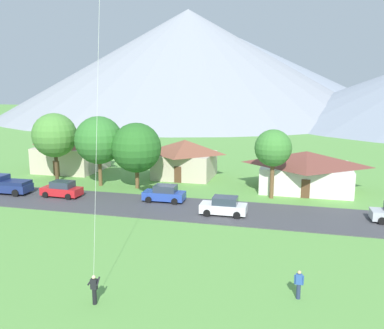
{
  "coord_description": "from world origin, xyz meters",
  "views": [
    {
      "loc": [
        6.88,
        -10.68,
        11.81
      ],
      "look_at": [
        0.74,
        12.99,
        7.09
      ],
      "focal_mm": 39.23,
      "sensor_mm": 36.0,
      "label": 1
    }
  ],
  "objects_px": {
    "tree_near_left": "(55,135)",
    "parked_car_white_mid_east": "(224,206)",
    "house_right_center": "(306,170)",
    "house_leftmost": "(71,151)",
    "house_left_center": "(185,158)",
    "pickup_truck_navy_east_side": "(6,184)",
    "watcher_person": "(299,284)",
    "tree_center": "(99,140)",
    "parked_car_blue_west_end": "(164,194)",
    "parked_car_red_mid_west": "(62,189)",
    "tree_right_of_center": "(136,148)",
    "tree_left_of_center": "(273,148)"
  },
  "relations": [
    {
      "from": "house_right_center",
      "to": "tree_center",
      "type": "xyz_separation_m",
      "value": [
        -23.33,
        -4.38,
        3.13
      ]
    },
    {
      "from": "house_left_center",
      "to": "tree_center",
      "type": "relative_size",
      "value": 0.94
    },
    {
      "from": "watcher_person",
      "to": "tree_center",
      "type": "bearing_deg",
      "value": 136.79
    },
    {
      "from": "tree_near_left",
      "to": "house_leftmost",
      "type": "bearing_deg",
      "value": 106.42
    },
    {
      "from": "tree_near_left",
      "to": "tree_center",
      "type": "height_order",
      "value": "tree_near_left"
    },
    {
      "from": "parked_car_blue_west_end",
      "to": "watcher_person",
      "type": "xyz_separation_m",
      "value": [
        13.34,
        -16.69,
        0.01
      ]
    },
    {
      "from": "parked_car_white_mid_east",
      "to": "pickup_truck_navy_east_side",
      "type": "relative_size",
      "value": 0.8
    },
    {
      "from": "tree_left_of_center",
      "to": "pickup_truck_navy_east_side",
      "type": "relative_size",
      "value": 1.38
    },
    {
      "from": "tree_center",
      "to": "parked_car_red_mid_west",
      "type": "bearing_deg",
      "value": -104.99
    },
    {
      "from": "house_right_center",
      "to": "watcher_person",
      "type": "height_order",
      "value": "house_right_center"
    },
    {
      "from": "tree_left_of_center",
      "to": "tree_right_of_center",
      "type": "distance_m",
      "value": 15.27
    },
    {
      "from": "tree_near_left",
      "to": "parked_car_white_mid_east",
      "type": "bearing_deg",
      "value": -19.55
    },
    {
      "from": "house_left_center",
      "to": "pickup_truck_navy_east_side",
      "type": "bearing_deg",
      "value": -141.77
    },
    {
      "from": "tree_right_of_center",
      "to": "pickup_truck_navy_east_side",
      "type": "xyz_separation_m",
      "value": [
        -12.85,
        -6.01,
        -3.64
      ]
    },
    {
      "from": "parked_car_blue_west_end",
      "to": "parked_car_red_mid_west",
      "type": "relative_size",
      "value": 1.0
    },
    {
      "from": "house_leftmost",
      "to": "tree_center",
      "type": "height_order",
      "value": "tree_center"
    },
    {
      "from": "house_leftmost",
      "to": "parked_car_blue_west_end",
      "type": "distance_m",
      "value": 21.25
    },
    {
      "from": "house_leftmost",
      "to": "parked_car_white_mid_east",
      "type": "height_order",
      "value": "house_leftmost"
    },
    {
      "from": "tree_left_of_center",
      "to": "tree_center",
      "type": "xyz_separation_m",
      "value": [
        -19.9,
        0.53,
        0.11
      ]
    },
    {
      "from": "parked_car_white_mid_east",
      "to": "house_right_center",
      "type": "bearing_deg",
      "value": 58.98
    },
    {
      "from": "tree_center",
      "to": "pickup_truck_navy_east_side",
      "type": "bearing_deg",
      "value": -143.53
    },
    {
      "from": "house_left_center",
      "to": "house_right_center",
      "type": "relative_size",
      "value": 0.73
    },
    {
      "from": "tree_center",
      "to": "parked_car_red_mid_west",
      "type": "xyz_separation_m",
      "value": [
        -1.55,
        -5.78,
        -4.53
      ]
    },
    {
      "from": "house_right_center",
      "to": "parked_car_white_mid_east",
      "type": "height_order",
      "value": "house_right_center"
    },
    {
      "from": "pickup_truck_navy_east_side",
      "to": "tree_left_of_center",
      "type": "bearing_deg",
      "value": 11.13
    },
    {
      "from": "tree_left_of_center",
      "to": "parked_car_blue_west_end",
      "type": "xyz_separation_m",
      "value": [
        -10.41,
        -4.24,
        -4.42
      ]
    },
    {
      "from": "tree_center",
      "to": "parked_car_white_mid_east",
      "type": "distance_m",
      "value": 18.4
    },
    {
      "from": "watcher_person",
      "to": "parked_car_blue_west_end",
      "type": "bearing_deg",
      "value": 128.65
    },
    {
      "from": "watcher_person",
      "to": "house_leftmost",
      "type": "bearing_deg",
      "value": 137.01
    },
    {
      "from": "house_leftmost",
      "to": "tree_near_left",
      "type": "relative_size",
      "value": 1.03
    },
    {
      "from": "tree_center",
      "to": "tree_right_of_center",
      "type": "xyz_separation_m",
      "value": [
        4.65,
        -0.05,
        -0.69
      ]
    },
    {
      "from": "house_left_center",
      "to": "pickup_truck_navy_east_side",
      "type": "xyz_separation_m",
      "value": [
        -16.59,
        -13.07,
        -1.44
      ]
    },
    {
      "from": "house_right_center",
      "to": "parked_car_red_mid_west",
      "type": "relative_size",
      "value": 2.47
    },
    {
      "from": "house_leftmost",
      "to": "tree_near_left",
      "type": "bearing_deg",
      "value": -73.58
    },
    {
      "from": "tree_center",
      "to": "tree_left_of_center",
      "type": "bearing_deg",
      "value": -1.53
    },
    {
      "from": "house_right_center",
      "to": "tree_right_of_center",
      "type": "relative_size",
      "value": 1.39
    },
    {
      "from": "house_leftmost",
      "to": "house_right_center",
      "type": "relative_size",
      "value": 0.82
    },
    {
      "from": "parked_car_red_mid_west",
      "to": "watcher_person",
      "type": "bearing_deg",
      "value": -32.74
    },
    {
      "from": "tree_near_left",
      "to": "tree_left_of_center",
      "type": "relative_size",
      "value": 1.16
    },
    {
      "from": "tree_right_of_center",
      "to": "watcher_person",
      "type": "bearing_deg",
      "value": -49.65
    },
    {
      "from": "tree_right_of_center",
      "to": "parked_car_blue_west_end",
      "type": "relative_size",
      "value": 1.78
    },
    {
      "from": "house_leftmost",
      "to": "parked_car_red_mid_west",
      "type": "height_order",
      "value": "house_leftmost"
    },
    {
      "from": "tree_near_left",
      "to": "house_left_center",
      "type": "bearing_deg",
      "value": 25.58
    },
    {
      "from": "house_leftmost",
      "to": "house_left_center",
      "type": "bearing_deg",
      "value": -0.76
    },
    {
      "from": "house_leftmost",
      "to": "parked_car_red_mid_west",
      "type": "xyz_separation_m",
      "value": [
        6.4,
        -13.01,
        -1.87
      ]
    },
    {
      "from": "house_right_center",
      "to": "tree_left_of_center",
      "type": "bearing_deg",
      "value": -124.97
    },
    {
      "from": "parked_car_white_mid_east",
      "to": "watcher_person",
      "type": "relative_size",
      "value": 2.53
    },
    {
      "from": "parked_car_white_mid_east",
      "to": "house_left_center",
      "type": "bearing_deg",
      "value": 117.8
    },
    {
      "from": "house_left_center",
      "to": "parked_car_white_mid_east",
      "type": "xyz_separation_m",
      "value": [
        7.72,
        -14.64,
        -1.63
      ]
    },
    {
      "from": "house_leftmost",
      "to": "pickup_truck_navy_east_side",
      "type": "relative_size",
      "value": 1.65
    }
  ]
}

